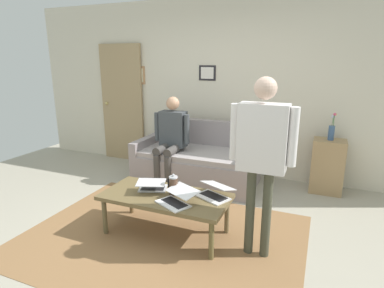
{
  "coord_description": "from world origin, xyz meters",
  "views": [
    {
      "loc": [
        -1.43,
        2.63,
        1.8
      ],
      "look_at": [
        -0.01,
        -0.8,
        0.8
      ],
      "focal_mm": 29.67,
      "sensor_mm": 36.0,
      "label": 1
    }
  ],
  "objects_px": {
    "interior_door": "(122,104)",
    "person_standing": "(262,146)",
    "couch": "(198,162)",
    "laptop_center": "(214,193)",
    "coffee_table": "(166,199)",
    "french_press": "(173,185)",
    "person_seated": "(171,136)",
    "side_shelf": "(327,166)",
    "flower_vase": "(332,130)",
    "laptop_right": "(177,199)",
    "laptop_left": "(152,186)"
  },
  "relations": [
    {
      "from": "interior_door",
      "to": "person_standing",
      "type": "relative_size",
      "value": 1.23
    },
    {
      "from": "couch",
      "to": "person_seated",
      "type": "xyz_separation_m",
      "value": [
        0.33,
        0.23,
        0.42
      ]
    },
    {
      "from": "french_press",
      "to": "flower_vase",
      "type": "height_order",
      "value": "flower_vase"
    },
    {
      "from": "french_press",
      "to": "side_shelf",
      "type": "relative_size",
      "value": 0.3
    },
    {
      "from": "couch",
      "to": "laptop_center",
      "type": "relative_size",
      "value": 4.11
    },
    {
      "from": "flower_vase",
      "to": "interior_door",
      "type": "bearing_deg",
      "value": -3.65
    },
    {
      "from": "couch",
      "to": "flower_vase",
      "type": "distance_m",
      "value": 1.91
    },
    {
      "from": "person_seated",
      "to": "side_shelf",
      "type": "bearing_deg",
      "value": -165.93
    },
    {
      "from": "person_standing",
      "to": "flower_vase",
      "type": "bearing_deg",
      "value": -107.95
    },
    {
      "from": "interior_door",
      "to": "french_press",
      "type": "height_order",
      "value": "interior_door"
    },
    {
      "from": "interior_door",
      "to": "side_shelf",
      "type": "xyz_separation_m",
      "value": [
        -3.45,
        0.22,
        -0.65
      ]
    },
    {
      "from": "couch",
      "to": "laptop_right",
      "type": "relative_size",
      "value": 4.0
    },
    {
      "from": "interior_door",
      "to": "laptop_center",
      "type": "relative_size",
      "value": 4.79
    },
    {
      "from": "side_shelf",
      "to": "flower_vase",
      "type": "xyz_separation_m",
      "value": [
        -0.0,
        -0.0,
        0.51
      ]
    },
    {
      "from": "couch",
      "to": "person_seated",
      "type": "distance_m",
      "value": 0.58
    },
    {
      "from": "laptop_center",
      "to": "flower_vase",
      "type": "relative_size",
      "value": 1.15
    },
    {
      "from": "interior_door",
      "to": "side_shelf",
      "type": "relative_size",
      "value": 2.75
    },
    {
      "from": "interior_door",
      "to": "flower_vase",
      "type": "relative_size",
      "value": 5.52
    },
    {
      "from": "laptop_center",
      "to": "couch",
      "type": "bearing_deg",
      "value": -62.16
    },
    {
      "from": "interior_door",
      "to": "flower_vase",
      "type": "height_order",
      "value": "interior_door"
    },
    {
      "from": "person_standing",
      "to": "side_shelf",
      "type": "bearing_deg",
      "value": -107.92
    },
    {
      "from": "interior_door",
      "to": "laptop_center",
      "type": "bearing_deg",
      "value": 141.46
    },
    {
      "from": "interior_door",
      "to": "person_standing",
      "type": "xyz_separation_m",
      "value": [
        -2.86,
        2.05,
        0.04
      ]
    },
    {
      "from": "laptop_left",
      "to": "side_shelf",
      "type": "height_order",
      "value": "side_shelf"
    },
    {
      "from": "side_shelf",
      "to": "french_press",
      "type": "bearing_deg",
      "value": 50.21
    },
    {
      "from": "laptop_right",
      "to": "side_shelf",
      "type": "bearing_deg",
      "value": -124.89
    },
    {
      "from": "laptop_left",
      "to": "person_standing",
      "type": "xyz_separation_m",
      "value": [
        -1.15,
        0.06,
        0.58
      ]
    },
    {
      "from": "laptop_right",
      "to": "coffee_table",
      "type": "bearing_deg",
      "value": -34.14
    },
    {
      "from": "side_shelf",
      "to": "flower_vase",
      "type": "bearing_deg",
      "value": -143.28
    },
    {
      "from": "french_press",
      "to": "couch",
      "type": "bearing_deg",
      "value": -78.03
    },
    {
      "from": "interior_door",
      "to": "couch",
      "type": "bearing_deg",
      "value": 162.39
    },
    {
      "from": "laptop_center",
      "to": "side_shelf",
      "type": "xyz_separation_m",
      "value": [
        -1.07,
        -1.68,
        -0.11
      ]
    },
    {
      "from": "side_shelf",
      "to": "person_seated",
      "type": "relative_size",
      "value": 0.58
    },
    {
      "from": "side_shelf",
      "to": "person_seated",
      "type": "xyz_separation_m",
      "value": [
        2.12,
        0.53,
        0.36
      ]
    },
    {
      "from": "flower_vase",
      "to": "person_standing",
      "type": "height_order",
      "value": "person_standing"
    },
    {
      "from": "french_press",
      "to": "person_standing",
      "type": "distance_m",
      "value": 1.04
    },
    {
      "from": "flower_vase",
      "to": "french_press",
      "type": "bearing_deg",
      "value": 50.2
    },
    {
      "from": "interior_door",
      "to": "coffee_table",
      "type": "xyz_separation_m",
      "value": [
        -1.9,
        2.05,
        -0.63
      ]
    },
    {
      "from": "side_shelf",
      "to": "couch",
      "type": "bearing_deg",
      "value": 9.64
    },
    {
      "from": "laptop_right",
      "to": "french_press",
      "type": "distance_m",
      "value": 0.22
    },
    {
      "from": "side_shelf",
      "to": "coffee_table",
      "type": "bearing_deg",
      "value": 49.7
    },
    {
      "from": "coffee_table",
      "to": "laptop_center",
      "type": "relative_size",
      "value": 3.08
    },
    {
      "from": "couch",
      "to": "flower_vase",
      "type": "relative_size",
      "value": 4.74
    },
    {
      "from": "french_press",
      "to": "side_shelf",
      "type": "xyz_separation_m",
      "value": [
        -1.48,
        -1.78,
        -0.17
      ]
    },
    {
      "from": "interior_door",
      "to": "person_standing",
      "type": "bearing_deg",
      "value": 144.34
    },
    {
      "from": "coffee_table",
      "to": "laptop_center",
      "type": "xyz_separation_m",
      "value": [
        -0.48,
        -0.15,
        0.09
      ]
    },
    {
      "from": "interior_door",
      "to": "laptop_center",
      "type": "height_order",
      "value": "interior_door"
    },
    {
      "from": "coffee_table",
      "to": "person_seated",
      "type": "bearing_deg",
      "value": -66.23
    },
    {
      "from": "interior_door",
      "to": "coffee_table",
      "type": "relative_size",
      "value": 1.55
    },
    {
      "from": "french_press",
      "to": "interior_door",
      "type": "bearing_deg",
      "value": -45.44
    }
  ]
}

